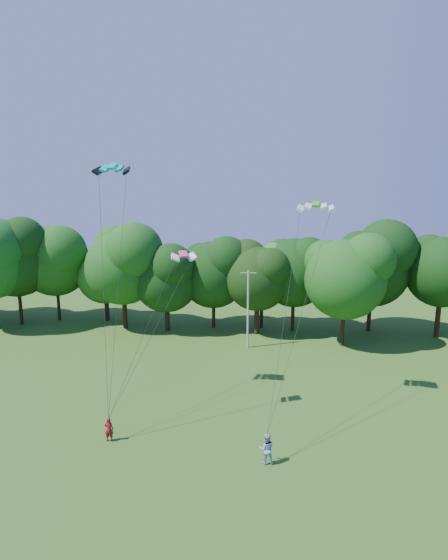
# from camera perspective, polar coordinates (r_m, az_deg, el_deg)

# --- Properties ---
(utility_pole) EXTENTS (1.62, 0.20, 8.09)m
(utility_pole) POSITION_cam_1_polar(r_m,az_deg,el_deg) (44.68, 3.15, -3.76)
(utility_pole) COLOR #AAAAA2
(utility_pole) RESTS_ON ground
(kite_flyer_left) EXTENTS (0.61, 0.42, 1.61)m
(kite_flyer_left) POSITION_cam_1_polar(r_m,az_deg,el_deg) (30.39, -14.79, -18.33)
(kite_flyer_left) COLOR maroon
(kite_flyer_left) RESTS_ON ground
(kite_flyer_right) EXTENTS (0.96, 0.78, 1.86)m
(kite_flyer_right) POSITION_cam_1_polar(r_m,az_deg,el_deg) (27.50, 5.60, -21.07)
(kite_flyer_right) COLOR #9EAFDC
(kite_flyer_right) RESTS_ON ground
(kite_teal) EXTENTS (2.59, 1.25, 0.56)m
(kite_teal) POSITION_cam_1_polar(r_m,az_deg,el_deg) (32.85, -14.38, 14.19)
(kite_teal) COLOR #05AEAC
(kite_teal) RESTS_ON ground
(kite_green) EXTENTS (2.70, 1.46, 0.43)m
(kite_green) POSITION_cam_1_polar(r_m,az_deg,el_deg) (31.66, 11.89, 9.66)
(kite_green) COLOR green
(kite_green) RESTS_ON ground
(kite_pink) EXTENTS (1.85, 1.42, 0.41)m
(kite_pink) POSITION_cam_1_polar(r_m,az_deg,el_deg) (29.36, -5.32, 3.39)
(kite_pink) COLOR #D43B77
(kite_pink) RESTS_ON ground
(tree_back_center) EXTENTS (7.91, 7.91, 11.51)m
(tree_back_center) POSITION_cam_1_polar(r_m,az_deg,el_deg) (48.63, 4.38, 1.08)
(tree_back_center) COLOR #301F13
(tree_back_center) RESTS_ON ground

